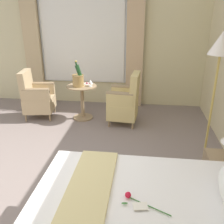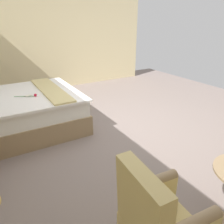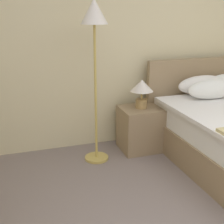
{
  "view_description": "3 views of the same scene",
  "coord_description": "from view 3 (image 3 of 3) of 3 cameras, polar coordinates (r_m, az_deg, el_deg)",
  "views": [
    {
      "loc": [
        2.28,
        1.32,
        2.01
      ],
      "look_at": [
        -0.59,
        0.96,
        0.84
      ],
      "focal_mm": 40.0,
      "sensor_mm": 36.0,
      "label": 1
    },
    {
      "loc": [
        -2.94,
        1.92,
        1.87
      ],
      "look_at": [
        -0.96,
        0.74,
        0.88
      ],
      "focal_mm": 35.0,
      "sensor_mm": 36.0,
      "label": 2
    },
    {
      "loc": [
        -1.58,
        -1.09,
        1.69
      ],
      "look_at": [
        -0.92,
        0.93,
        1.0
      ],
      "focal_mm": 50.0,
      "sensor_mm": 36.0,
      "label": 3
    }
  ],
  "objects": [
    {
      "name": "floor_lamp_brass",
      "position": [
        3.38,
        -3.22,
        14.58
      ],
      "size": [
        0.29,
        0.29,
        1.81
      ],
      "color": "tan",
      "rests_on": "ground"
    },
    {
      "name": "nightstand",
      "position": [
        3.95,
        5.24,
        -3.04
      ],
      "size": [
        0.53,
        0.45,
        0.55
      ],
      "color": "#957A58",
      "rests_on": "ground"
    },
    {
      "name": "bedside_lamp",
      "position": [
        3.79,
        5.46,
        4.29
      ],
      "size": [
        0.28,
        0.28,
        0.35
      ],
      "color": "#A27F4B",
      "rests_on": "nightstand"
    },
    {
      "name": "wall_headboard_side",
      "position": [
        4.11,
        4.67,
        14.77
      ],
      "size": [
        6.59,
        0.12,
        2.92
      ],
      "color": "beige",
      "rests_on": "ground"
    }
  ]
}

